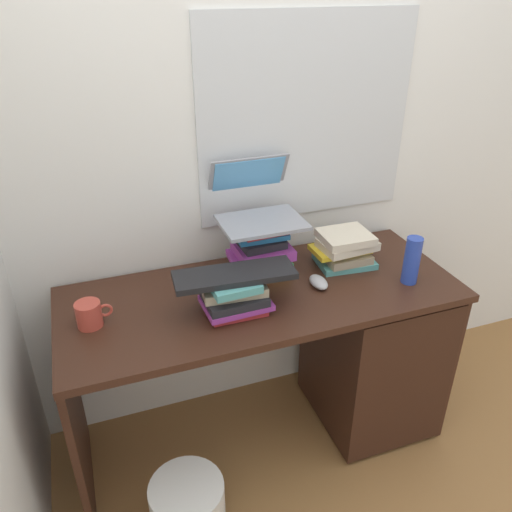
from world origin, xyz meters
The scene contains 11 objects.
ground_plane centered at (0.00, 0.00, 0.00)m, with size 6.00×6.00×0.00m, color olive.
wall_back centered at (0.00, 0.35, 1.30)m, with size 6.00×0.06×2.60m.
desk centered at (0.39, -0.02, 0.42)m, with size 1.51×0.60×0.76m.
book_stack_tall centered at (0.05, 0.13, 0.87)m, with size 0.25×0.19×0.21m.
book_stack_keyboard_riser centered at (-0.14, -0.08, 0.83)m, with size 0.24×0.20×0.13m.
book_stack_side centered at (0.39, 0.08, 0.84)m, with size 0.26×0.19×0.14m.
laptop centered at (0.05, 0.20, 1.03)m, with size 0.32×0.34×0.23m.
keyboard centered at (-0.13, -0.08, 0.91)m, with size 0.42×0.14×0.02m, color black.
computer_mouse centered at (0.22, -0.04, 0.78)m, with size 0.06×0.10×0.04m, color #A5A8AD.
mug centered at (-0.63, 0.00, 0.81)m, with size 0.12×0.09×0.09m.
water_bottle centered at (0.56, -0.13, 0.86)m, with size 0.06×0.06×0.19m, color #263FA5.
Camera 1 is at (-0.58, -1.53, 1.82)m, focal length 35.94 mm.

